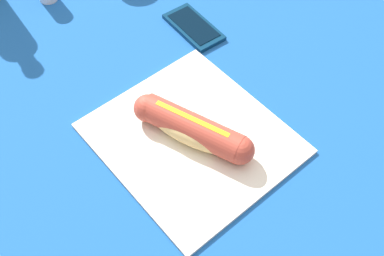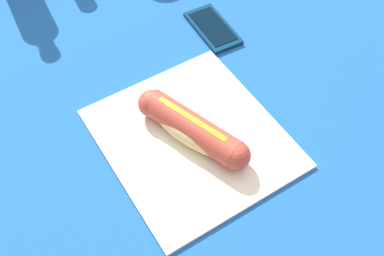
% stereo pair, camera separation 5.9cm
% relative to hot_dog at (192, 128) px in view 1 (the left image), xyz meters
% --- Properties ---
extents(dining_table, '(1.13, 1.01, 0.73)m').
position_rel_hot_dog_xyz_m(dining_table, '(0.05, -0.04, -0.15)').
color(dining_table, brown).
rests_on(dining_table, ground).
extents(paper_wrapper, '(0.38, 0.37, 0.01)m').
position_rel_hot_dog_xyz_m(paper_wrapper, '(-0.00, -0.00, -0.03)').
color(paper_wrapper, silver).
rests_on(paper_wrapper, dining_table).
extents(hot_dog, '(0.16, 0.16, 0.05)m').
position_rel_hot_dog_xyz_m(hot_dog, '(0.00, 0.00, 0.00)').
color(hot_dog, '#E5BC75').
rests_on(hot_dog, paper_wrapper).
extents(cell_phone, '(0.14, 0.10, 0.01)m').
position_rel_hot_dog_xyz_m(cell_phone, '(0.25, -0.06, -0.02)').
color(cell_phone, '#0A2D4C').
rests_on(cell_phone, dining_table).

